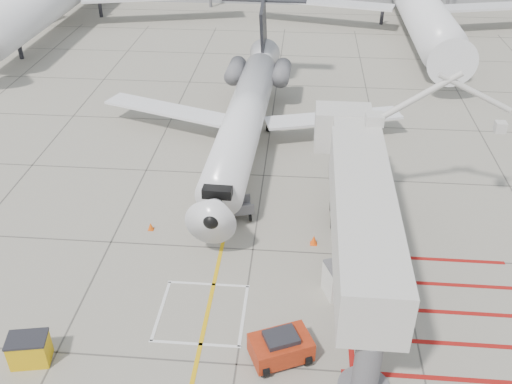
# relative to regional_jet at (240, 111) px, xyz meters

# --- Properties ---
(ground_plane) EXTENTS (260.00, 260.00, 0.00)m
(ground_plane) POSITION_rel_regional_jet_xyz_m (1.73, -13.64, -3.85)
(ground_plane) COLOR gray
(ground_plane) RESTS_ON ground
(regional_jet) EXTENTS (24.33, 30.18, 7.69)m
(regional_jet) POSITION_rel_regional_jet_xyz_m (0.00, 0.00, 0.00)
(regional_jet) COLOR silver
(regional_jet) RESTS_ON ground_plane
(jet_bridge) EXTENTS (8.91, 18.69, 7.46)m
(jet_bridge) POSITION_rel_regional_jet_xyz_m (7.13, -12.17, -0.11)
(jet_bridge) COLOR silver
(jet_bridge) RESTS_ON ground_plane
(pushback_tug) EXTENTS (3.00, 2.50, 1.50)m
(pushback_tug) POSITION_rel_regional_jet_xyz_m (3.62, -17.13, -3.10)
(pushback_tug) COLOR #A52A10
(pushback_tug) RESTS_ON ground_plane
(spill_bin) EXTENTS (1.80, 1.37, 1.41)m
(spill_bin) POSITION_rel_regional_jet_xyz_m (-7.13, -18.19, -3.14)
(spill_bin) COLOR #CE9F0B
(spill_bin) RESTS_ON ground_plane
(baggage_cart) EXTENTS (2.25, 1.76, 1.25)m
(baggage_cart) POSITION_rel_regional_jet_xyz_m (0.45, -6.67, -3.22)
(baggage_cart) COLOR #5B5A5F
(baggage_cart) RESTS_ON ground_plane
(ground_power_unit) EXTENTS (2.55, 2.02, 1.77)m
(ground_power_unit) POSITION_rel_regional_jet_xyz_m (6.70, -12.55, -2.96)
(ground_power_unit) COLOR silver
(ground_power_unit) RESTS_ON ground_plane
(cone_nose) EXTENTS (0.34, 0.34, 0.47)m
(cone_nose) POSITION_rel_regional_jet_xyz_m (-4.30, -8.27, -3.61)
(cone_nose) COLOR #DC4F0B
(cone_nose) RESTS_ON ground_plane
(cone_side) EXTENTS (0.40, 0.40, 0.56)m
(cone_side) POSITION_rel_regional_jet_xyz_m (5.06, -8.83, -3.57)
(cone_side) COLOR #F44E0C
(cone_side) RESTS_ON ground_plane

